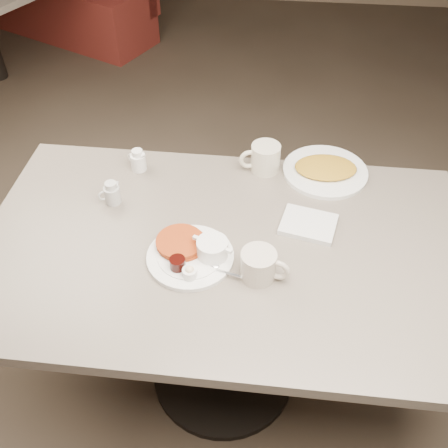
# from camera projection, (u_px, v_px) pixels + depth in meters

# --- Properties ---
(room) EXTENTS (7.04, 8.04, 2.84)m
(room) POSITION_uv_depth(u_px,v_px,m) (223.00, 38.00, 1.11)
(room) COLOR #4C3F33
(room) RESTS_ON ground
(diner_table) EXTENTS (1.50, 0.90, 0.75)m
(diner_table) POSITION_uv_depth(u_px,v_px,m) (223.00, 281.00, 1.68)
(diner_table) COLOR slate
(diner_table) RESTS_ON ground
(main_plate) EXTENTS (0.34, 0.34, 0.07)m
(main_plate) POSITION_uv_depth(u_px,v_px,m) (193.00, 252.00, 1.51)
(main_plate) COLOR white
(main_plate) RESTS_ON diner_table
(coffee_mug_near) EXTENTS (0.15, 0.12, 0.09)m
(coffee_mug_near) POSITION_uv_depth(u_px,v_px,m) (260.00, 265.00, 1.44)
(coffee_mug_near) COLOR beige
(coffee_mug_near) RESTS_ON diner_table
(napkin) EXTENTS (0.19, 0.17, 0.02)m
(napkin) POSITION_uv_depth(u_px,v_px,m) (308.00, 224.00, 1.62)
(napkin) COLOR silver
(napkin) RESTS_ON diner_table
(coffee_mug_far) EXTENTS (0.16, 0.13, 0.10)m
(coffee_mug_far) POSITION_uv_depth(u_px,v_px,m) (264.00, 158.00, 1.80)
(coffee_mug_far) COLOR beige
(coffee_mug_far) RESTS_ON diner_table
(creamer_left) EXTENTS (0.07, 0.06, 0.08)m
(creamer_left) POSITION_uv_depth(u_px,v_px,m) (112.00, 193.00, 1.68)
(creamer_left) COLOR #BABBB7
(creamer_left) RESTS_ON diner_table
(creamer_right) EXTENTS (0.08, 0.06, 0.08)m
(creamer_right) POSITION_uv_depth(u_px,v_px,m) (138.00, 161.00, 1.81)
(creamer_right) COLOR white
(creamer_right) RESTS_ON diner_table
(hash_plate) EXTENTS (0.32, 0.32, 0.04)m
(hash_plate) POSITION_uv_depth(u_px,v_px,m) (325.00, 170.00, 1.81)
(hash_plate) COLOR white
(hash_plate) RESTS_ON diner_table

